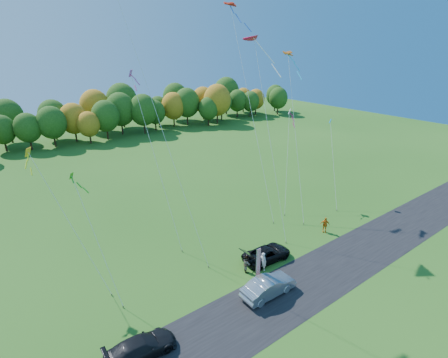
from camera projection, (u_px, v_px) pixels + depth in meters
ground at (263, 267)px, 32.70m from camera, size 160.00×160.00×0.00m
asphalt_strip at (295, 289)px, 29.73m from camera, size 90.00×6.00×0.01m
tree_line at (84, 143)px, 73.59m from camera, size 116.00×12.00×10.00m
black_suv at (267, 254)px, 33.57m from camera, size 5.06×2.57×1.37m
silver_sedan at (268, 286)px, 28.86m from camera, size 4.96×1.78×1.63m
dark_truck_a at (141, 347)px, 23.23m from camera, size 4.91×2.24×1.39m
person_tailgate_a at (263, 261)px, 31.97m from camera, size 0.58×0.76×1.85m
person_tailgate_b at (247, 264)px, 31.82m from camera, size 0.90×0.98×1.63m
person_east at (325, 225)px, 38.46m from camera, size 1.04×1.07×1.79m
feather_flag at (258, 263)px, 29.39m from camera, size 0.50×0.09×3.76m
kite_delta_blue at (153, 101)px, 30.14m from camera, size 5.24×11.69×30.62m
kite_parafoil_orange at (251, 108)px, 42.09m from camera, size 5.27×13.71×24.73m
kite_delta_red at (269, 133)px, 36.06m from camera, size 2.68×8.57×21.53m
kite_parafoil_rainbow at (296, 136)px, 41.11m from camera, size 5.80×8.60×19.04m
kite_diamond_yellow at (70, 224)px, 28.27m from camera, size 3.77×6.80×12.25m
kite_diamond_green at (97, 241)px, 27.24m from camera, size 1.62×5.23×10.56m
kite_diamond_white at (287, 161)px, 43.46m from camera, size 5.47×5.40×12.12m
kite_diamond_pink at (157, 164)px, 33.84m from camera, size 1.80×6.56×17.60m
kite_diamond_blue_low at (333, 165)px, 44.40m from camera, size 3.69×5.23×10.69m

